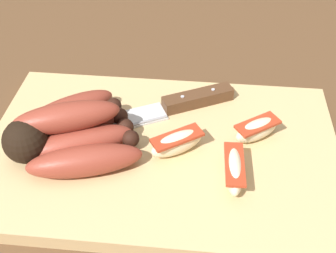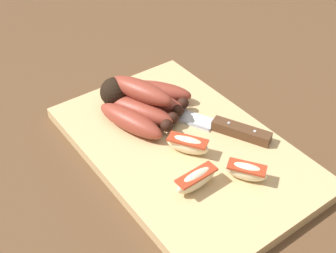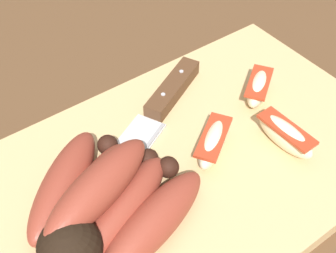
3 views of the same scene
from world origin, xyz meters
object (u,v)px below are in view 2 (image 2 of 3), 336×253
(apple_wedge_middle, at_px, (188,144))
(apple_wedge_far, at_px, (196,180))
(banana_bunch, at_px, (140,101))
(chefs_knife, at_px, (214,124))
(apple_wedge_near, at_px, (246,171))

(apple_wedge_middle, bearing_deg, apple_wedge_far, 150.77)
(banana_bunch, height_order, chefs_knife, banana_bunch)
(apple_wedge_far, bearing_deg, banana_bunch, -9.52)
(banana_bunch, xyz_separation_m, apple_wedge_near, (-0.23, -0.04, -0.01))
(apple_wedge_far, bearing_deg, apple_wedge_middle, -29.23)
(apple_wedge_near, relative_size, apple_wedge_far, 0.89)
(apple_wedge_near, bearing_deg, apple_wedge_middle, 18.41)
(chefs_knife, height_order, apple_wedge_middle, apple_wedge_middle)
(banana_bunch, relative_size, apple_wedge_near, 2.80)
(apple_wedge_near, xyz_separation_m, apple_wedge_middle, (0.10, 0.03, 0.00))
(chefs_knife, bearing_deg, banana_bunch, 35.74)
(apple_wedge_near, height_order, apple_wedge_middle, apple_wedge_middle)
(banana_bunch, distance_m, apple_wedge_far, 0.20)
(chefs_knife, height_order, apple_wedge_far, apple_wedge_far)
(banana_bunch, relative_size, apple_wedge_middle, 2.56)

